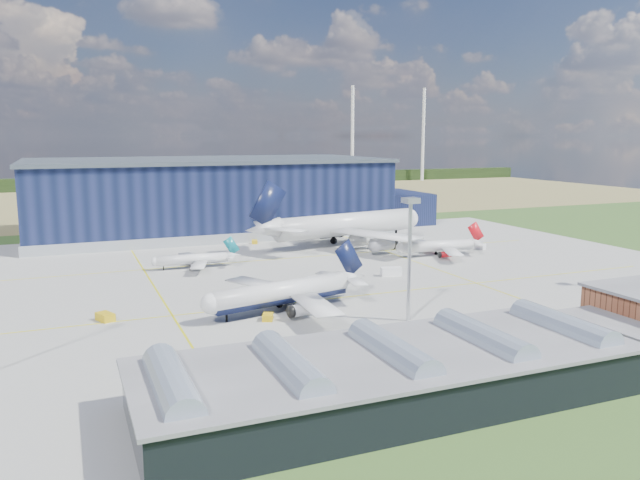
{
  "coord_description": "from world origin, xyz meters",
  "views": [
    {
      "loc": [
        -47.81,
        -127.13,
        33.93
      ],
      "look_at": [
        8.76,
        9.89,
        9.19
      ],
      "focal_mm": 35.0,
      "sensor_mm": 36.0,
      "label": 1
    }
  ],
  "objects_px": {
    "gse_van_a": "(391,272)",
    "airliner_widebody": "(347,213)",
    "airliner_navy": "(281,281)",
    "gse_van_b": "(478,246)",
    "gse_tug_a": "(105,317)",
    "airstair": "(290,299)",
    "light_mast_center": "(410,239)",
    "gse_cart_a": "(315,280)",
    "airliner_red": "(437,240)",
    "gse_tug_b": "(268,317)",
    "hangar": "(215,199)",
    "car_b": "(453,350)",
    "gse_tug_c": "(255,242)",
    "airliner_regional": "(192,254)"
  },
  "relations": [
    {
      "from": "gse_van_a",
      "to": "airliner_widebody",
      "type": "bearing_deg",
      "value": 2.43
    },
    {
      "from": "airliner_navy",
      "to": "gse_van_b",
      "type": "xyz_separation_m",
      "value": [
        77.53,
        41.94,
        -5.22
      ]
    },
    {
      "from": "gse_tug_a",
      "to": "airstair",
      "type": "height_order",
      "value": "airstair"
    },
    {
      "from": "light_mast_center",
      "to": "gse_cart_a",
      "type": "xyz_separation_m",
      "value": [
        -4.8,
        34.58,
        -14.72
      ]
    },
    {
      "from": "airliner_red",
      "to": "gse_van_a",
      "type": "height_order",
      "value": "airliner_red"
    },
    {
      "from": "gse_tug_b",
      "to": "hangar",
      "type": "bearing_deg",
      "value": 104.45
    },
    {
      "from": "gse_tug_a",
      "to": "car_b",
      "type": "distance_m",
      "value": 63.41
    },
    {
      "from": "light_mast_center",
      "to": "gse_tug_b",
      "type": "xyz_separation_m",
      "value": [
        -24.02,
        10.22,
        -14.82
      ]
    },
    {
      "from": "light_mast_center",
      "to": "gse_tug_a",
      "type": "height_order",
      "value": "light_mast_center"
    },
    {
      "from": "airliner_red",
      "to": "airstair",
      "type": "height_order",
      "value": "airliner_red"
    },
    {
      "from": "gse_tug_a",
      "to": "airliner_navy",
      "type": "bearing_deg",
      "value": -36.06
    },
    {
      "from": "gse_tug_a",
      "to": "gse_tug_c",
      "type": "height_order",
      "value": "gse_tug_a"
    },
    {
      "from": "airliner_widebody",
      "to": "hangar",
      "type": "bearing_deg",
      "value": 112.67
    },
    {
      "from": "gse_van_b",
      "to": "gse_tug_b",
      "type": "bearing_deg",
      "value": -172.57
    },
    {
      "from": "hangar",
      "to": "gse_tug_a",
      "type": "bearing_deg",
      "value": -113.47
    },
    {
      "from": "airliner_regional",
      "to": "gse_tug_b",
      "type": "bearing_deg",
      "value": 96.79
    },
    {
      "from": "airliner_red",
      "to": "gse_cart_a",
      "type": "height_order",
      "value": "airliner_red"
    },
    {
      "from": "gse_tug_c",
      "to": "car_b",
      "type": "distance_m",
      "value": 110.0
    },
    {
      "from": "light_mast_center",
      "to": "gse_tug_a",
      "type": "bearing_deg",
      "value": 157.64
    },
    {
      "from": "gse_cart_a",
      "to": "gse_tug_b",
      "type": "bearing_deg",
      "value": -132.8
    },
    {
      "from": "gse_van_a",
      "to": "car_b",
      "type": "xyz_separation_m",
      "value": [
        -17.8,
        -52.38,
        -0.52
      ]
    },
    {
      "from": "light_mast_center",
      "to": "airliner_regional",
      "type": "xyz_separation_m",
      "value": [
        -28.01,
        61.79,
        -11.59
      ]
    },
    {
      "from": "airstair",
      "to": "gse_cart_a",
      "type": "bearing_deg",
      "value": 54.12
    },
    {
      "from": "gse_tug_b",
      "to": "airstair",
      "type": "distance_m",
      "value": 10.16
    },
    {
      "from": "gse_van_a",
      "to": "gse_tug_c",
      "type": "relative_size",
      "value": 1.8
    },
    {
      "from": "gse_cart_a",
      "to": "gse_tug_c",
      "type": "xyz_separation_m",
      "value": [
        2.48,
        57.42,
        -0.1
      ]
    },
    {
      "from": "airliner_navy",
      "to": "gse_tug_b",
      "type": "relative_size",
      "value": 13.37
    },
    {
      "from": "hangar",
      "to": "gse_tug_b",
      "type": "relative_size",
      "value": 51.0
    },
    {
      "from": "gse_cart_a",
      "to": "gse_tug_c",
      "type": "relative_size",
      "value": 1.18
    },
    {
      "from": "gse_cart_a",
      "to": "airliner_widebody",
      "type": "bearing_deg",
      "value": 52.25
    },
    {
      "from": "airliner_navy",
      "to": "gse_van_b",
      "type": "height_order",
      "value": "airliner_navy"
    },
    {
      "from": "airliner_regional",
      "to": "gse_van_a",
      "type": "height_order",
      "value": "airliner_regional"
    },
    {
      "from": "airliner_widebody",
      "to": "gse_tug_a",
      "type": "height_order",
      "value": "airliner_widebody"
    },
    {
      "from": "airstair",
      "to": "gse_van_a",
      "type": "bearing_deg",
      "value": 27.16
    },
    {
      "from": "hangar",
      "to": "airliner_regional",
      "type": "height_order",
      "value": "hangar"
    },
    {
      "from": "airliner_navy",
      "to": "airliner_widebody",
      "type": "xyz_separation_m",
      "value": [
        43.42,
        63.21,
        4.2
      ]
    },
    {
      "from": "airliner_red",
      "to": "hangar",
      "type": "bearing_deg",
      "value": -50.96
    },
    {
      "from": "gse_van_a",
      "to": "gse_tug_c",
      "type": "height_order",
      "value": "gse_van_a"
    },
    {
      "from": "light_mast_center",
      "to": "car_b",
      "type": "height_order",
      "value": "light_mast_center"
    },
    {
      "from": "gse_tug_a",
      "to": "gse_van_a",
      "type": "bearing_deg",
      "value": -13.53
    },
    {
      "from": "light_mast_center",
      "to": "car_b",
      "type": "xyz_separation_m",
      "value": [
        -2.4,
        -18.0,
        -14.86
      ]
    },
    {
      "from": "airliner_regional",
      "to": "airstair",
      "type": "height_order",
      "value": "airliner_regional"
    },
    {
      "from": "airliner_widebody",
      "to": "airstair",
      "type": "height_order",
      "value": "airliner_widebody"
    },
    {
      "from": "light_mast_center",
      "to": "gse_van_a",
      "type": "xyz_separation_m",
      "value": [
        15.4,
        34.38,
        -14.34
      ]
    },
    {
      "from": "gse_van_b",
      "to": "airstair",
      "type": "height_order",
      "value": "airstair"
    },
    {
      "from": "light_mast_center",
      "to": "airliner_red",
      "type": "xyz_separation_m",
      "value": [
        39.84,
        52.0,
        -10.83
      ]
    },
    {
      "from": "airliner_regional",
      "to": "airstair",
      "type": "bearing_deg",
      "value": 106.34
    },
    {
      "from": "gse_van_a",
      "to": "car_b",
      "type": "height_order",
      "value": "gse_van_a"
    },
    {
      "from": "gse_van_b",
      "to": "car_b",
      "type": "height_order",
      "value": "gse_van_b"
    },
    {
      "from": "airliner_widebody",
      "to": "car_b",
      "type": "distance_m",
      "value": 99.92
    }
  ]
}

